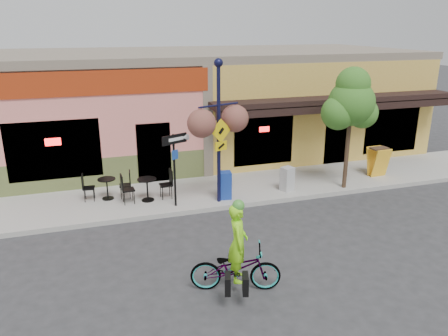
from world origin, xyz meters
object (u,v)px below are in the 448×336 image
(one_way_sign, at_px, (175,171))
(newspaper_box_blue, at_px, (225,185))
(cyclist_rider, at_px, (238,253))
(bicycle, at_px, (236,268))
(building, at_px, (205,102))
(street_tree, at_px, (349,129))
(newspaper_box_grey, at_px, (287,179))
(lamp_post, at_px, (219,133))

(one_way_sign, distance_m, newspaper_box_blue, 1.80)
(cyclist_rider, xyz_separation_m, one_way_sign, (-0.43, 4.66, 0.42))
(bicycle, xyz_separation_m, newspaper_box_blue, (1.28, 4.79, 0.08))
(building, distance_m, cyclist_rider, 11.50)
(street_tree, bearing_deg, newspaper_box_blue, 176.25)
(newspaper_box_grey, relative_size, street_tree, 0.20)
(lamp_post, distance_m, newspaper_box_grey, 3.11)
(building, xyz_separation_m, newspaper_box_grey, (1.15, -6.36, -1.69))
(cyclist_rider, relative_size, street_tree, 0.42)
(bicycle, distance_m, one_way_sign, 4.74)
(one_way_sign, bearing_deg, newspaper_box_blue, -19.62)
(bicycle, bearing_deg, newspaper_box_blue, 2.32)
(lamp_post, xyz_separation_m, street_tree, (4.54, -0.10, -0.15))
(cyclist_rider, bearing_deg, bicycle, 107.27)
(newspaper_box_grey, distance_m, street_tree, 2.67)
(newspaper_box_grey, bearing_deg, building, 80.29)
(cyclist_rider, relative_size, newspaper_box_blue, 1.94)
(building, height_order, cyclist_rider, building)
(building, bearing_deg, street_tree, -64.44)
(newspaper_box_grey, xyz_separation_m, street_tree, (2.05, -0.32, 1.68))
(bicycle, bearing_deg, newspaper_box_grey, -18.87)
(street_tree, bearing_deg, building, 115.56)
(cyclist_rider, relative_size, newspaper_box_grey, 2.12)
(lamp_post, distance_m, street_tree, 4.55)
(newspaper_box_blue, bearing_deg, one_way_sign, -167.36)
(newspaper_box_blue, relative_size, newspaper_box_grey, 1.09)
(newspaper_box_blue, bearing_deg, bicycle, -96.59)
(one_way_sign, bearing_deg, cyclist_rider, -108.67)
(building, xyz_separation_m, cyclist_rider, (-2.32, -11.18, -1.37))
(bicycle, distance_m, lamp_post, 5.07)
(bicycle, distance_m, newspaper_box_blue, 4.95)
(lamp_post, bearing_deg, building, 59.77)
(building, height_order, lamp_post, lamp_post)
(bicycle, xyz_separation_m, cyclist_rider, (0.05, 0.00, 0.36))
(bicycle, relative_size, street_tree, 0.47)
(bicycle, height_order, street_tree, street_tree)
(building, distance_m, bicycle, 11.56)
(building, xyz_separation_m, newspaper_box_blue, (-1.10, -6.40, -1.65))
(bicycle, relative_size, newspaper_box_grey, 2.38)
(lamp_post, xyz_separation_m, newspaper_box_blue, (0.25, 0.18, -1.80))
(building, relative_size, one_way_sign, 7.90)
(newspaper_box_blue, xyz_separation_m, newspaper_box_grey, (2.25, 0.04, -0.04))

